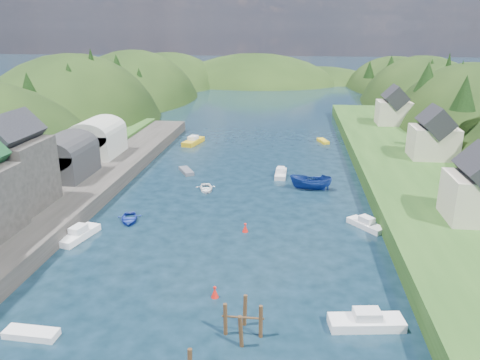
# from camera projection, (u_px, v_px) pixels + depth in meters

# --- Properties ---
(ground) EXTENTS (600.00, 600.00, 0.00)m
(ground) POSITION_uv_depth(u_px,v_px,m) (254.00, 162.00, 81.70)
(ground) COLOR black
(ground) RESTS_ON ground
(hillside_left) EXTENTS (44.00, 245.56, 52.00)m
(hillside_left) POSITION_uv_depth(u_px,v_px,m) (77.00, 160.00, 112.65)
(hillside_left) COLOR black
(hillside_left) RESTS_ON ground
(hillside_right) EXTENTS (36.00, 245.56, 48.00)m
(hillside_right) POSITION_uv_depth(u_px,v_px,m) (467.00, 170.00, 102.76)
(hillside_right) COLOR black
(hillside_right) RESTS_ON ground
(far_hills) EXTENTS (103.00, 68.00, 44.00)m
(far_hills) POSITION_uv_depth(u_px,v_px,m) (281.00, 107.00, 201.92)
(far_hills) COLOR black
(far_hills) RESTS_ON ground
(hill_trees) EXTENTS (91.63, 149.92, 12.74)m
(hill_trees) POSITION_uv_depth(u_px,v_px,m) (266.00, 88.00, 91.99)
(hill_trees) COLOR black
(hill_trees) RESTS_ON ground
(quay_left) EXTENTS (12.00, 110.00, 2.00)m
(quay_left) POSITION_uv_depth(u_px,v_px,m) (33.00, 218.00, 55.68)
(quay_left) COLOR #2D2B28
(quay_left) RESTS_ON ground
(boat_sheds) EXTENTS (7.00, 21.00, 7.50)m
(boat_sheds) POSITION_uv_depth(u_px,v_px,m) (82.00, 144.00, 72.47)
(boat_sheds) COLOR #2D2D30
(boat_sheds) RESTS_ON quay_left
(terrace_right) EXTENTS (16.00, 120.00, 2.40)m
(terrace_right) POSITION_uv_depth(u_px,v_px,m) (417.00, 179.00, 69.20)
(terrace_right) COLOR #234719
(terrace_right) RESTS_ON ground
(right_bank_cottages) EXTENTS (9.00, 59.24, 8.41)m
(right_bank_cottages) POSITION_uv_depth(u_px,v_px,m) (427.00, 136.00, 75.27)
(right_bank_cottages) COLOR beige
(right_bank_cottages) RESTS_ON terrace_right
(piling_cluster_far) EXTENTS (3.27, 3.04, 3.29)m
(piling_cluster_far) POSITION_uv_depth(u_px,v_px,m) (243.00, 323.00, 35.79)
(piling_cluster_far) COLOR #382314
(piling_cluster_far) RESTS_ON ground
(channel_buoy_near) EXTENTS (0.70, 0.70, 1.10)m
(channel_buoy_near) POSITION_uv_depth(u_px,v_px,m) (215.00, 292.00, 41.04)
(channel_buoy_near) COLOR #B8150E
(channel_buoy_near) RESTS_ON ground
(channel_buoy_far) EXTENTS (0.70, 0.70, 1.10)m
(channel_buoy_far) POSITION_uv_depth(u_px,v_px,m) (245.00, 228.00, 54.10)
(channel_buoy_far) COLOR #B8150E
(channel_buoy_far) RESTS_ON ground
(moored_boats) EXTENTS (36.23, 80.35, 2.37)m
(moored_boats) POSITION_uv_depth(u_px,v_px,m) (247.00, 204.00, 61.11)
(moored_boats) COLOR white
(moored_boats) RESTS_ON ground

